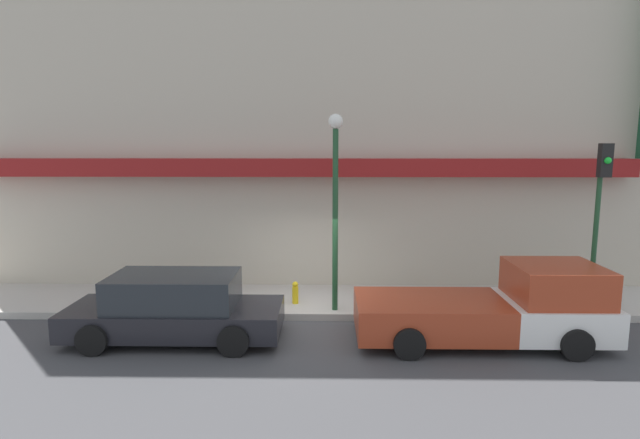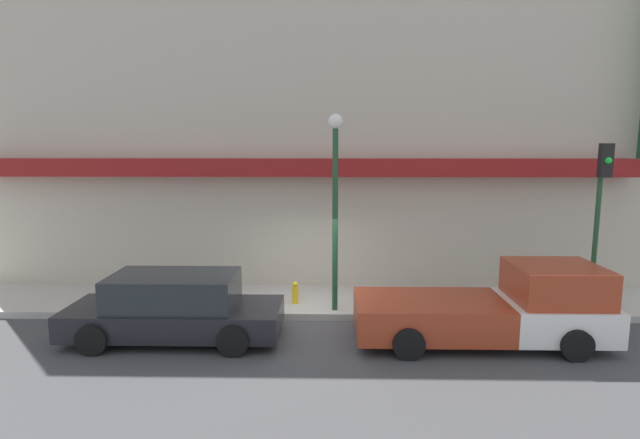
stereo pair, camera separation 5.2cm
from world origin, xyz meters
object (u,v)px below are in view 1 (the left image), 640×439
Objects in this scene: fire_hydrant at (295,293)px; traffic_light at (600,199)px; parked_car at (175,308)px; pickup_truck at (497,308)px; street_lamp at (335,188)px.

fire_hydrant is 0.14× the size of traffic_light.
parked_car reaches higher than fire_hydrant.
pickup_truck reaches higher than fire_hydrant.
traffic_light is at bearing -0.64° from street_lamp.
street_lamp reaches higher than parked_car.
pickup_truck is at bearing -1.84° from parked_car.
parked_car is 8.00× the size of fire_hydrant.
parked_car is 4.66m from street_lamp.
parked_car is at bearing 178.49° from pickup_truck.
traffic_light is (9.95, 1.50, 2.29)m from parked_car.
traffic_light reaches higher than parked_car.
pickup_truck is 7.10m from parked_car.
fire_hydrant is (2.53, 2.05, -0.25)m from parked_car.
street_lamp is (1.03, -0.48, 2.80)m from fire_hydrant.
street_lamp is (-3.53, 1.57, 2.51)m from pickup_truck.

